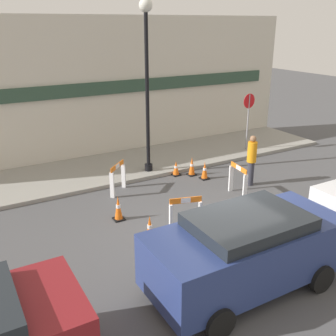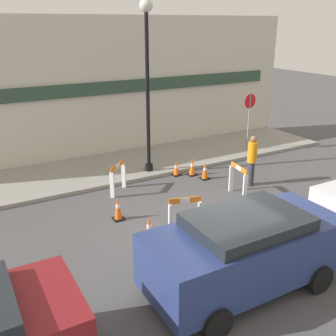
{
  "view_description": "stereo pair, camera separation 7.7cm",
  "coord_description": "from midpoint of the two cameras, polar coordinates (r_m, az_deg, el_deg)",
  "views": [
    {
      "loc": [
        -5.34,
        -7.01,
        5.23
      ],
      "look_at": [
        0.29,
        2.85,
        1.0
      ],
      "focal_mm": 42.0,
      "sensor_mm": 36.0,
      "label": 1
    },
    {
      "loc": [
        -5.27,
        -7.05,
        5.23
      ],
      "look_at": [
        0.29,
        2.85,
        1.0
      ],
      "focal_mm": 42.0,
      "sensor_mm": 36.0,
      "label": 2
    }
  ],
  "objects": [
    {
      "name": "ground_plane",
      "position": [
        10.24,
        6.42,
        -10.41
      ],
      "size": [
        60.0,
        60.0,
        0.0
      ],
      "primitive_type": "plane",
      "color": "#4C4C4F"
    },
    {
      "name": "sidewalk_slab",
      "position": [
        15.07,
        -7.24,
        0.22
      ],
      "size": [
        18.0,
        3.21,
        0.13
      ],
      "color": "gray",
      "rests_on": "ground_plane"
    },
    {
      "name": "storefront_facade",
      "position": [
        15.92,
        -10.07,
        11.17
      ],
      "size": [
        18.0,
        0.22,
        5.5
      ],
      "color": "beige",
      "rests_on": "ground_plane"
    },
    {
      "name": "streetlamp_post",
      "position": [
        13.55,
        -3.27,
        14.49
      ],
      "size": [
        0.44,
        0.44,
        5.82
      ],
      "color": "black",
      "rests_on": "sidewalk_slab"
    },
    {
      "name": "stop_sign",
      "position": [
        16.75,
        11.46,
        7.88
      ],
      "size": [
        0.6,
        0.06,
        2.36
      ],
      "rotation": [
        0.0,
        0.0,
        3.21
      ],
      "color": "gray",
      "rests_on": "sidewalk_slab"
    },
    {
      "name": "barricade_0",
      "position": [
        10.02,
        2.32,
        -7.05
      ],
      "size": [
        0.83,
        0.36,
        1.14
      ],
      "rotation": [
        0.0,
        0.0,
        6.0
      ],
      "color": "white",
      "rests_on": "ground_plane"
    },
    {
      "name": "barricade_1",
      "position": [
        12.6,
        9.95,
        -1.64
      ],
      "size": [
        0.25,
        0.9,
        1.03
      ],
      "rotation": [
        0.0,
        0.0,
        7.73
      ],
      "color": "white",
      "rests_on": "ground_plane"
    },
    {
      "name": "barricade_2",
      "position": [
        12.76,
        -7.48,
        -1.28
      ],
      "size": [
        0.77,
        0.71,
        0.99
      ],
      "rotation": [
        0.0,
        0.0,
        10.16
      ],
      "color": "white",
      "rests_on": "ground_plane"
    },
    {
      "name": "traffic_cone_0",
      "position": [
        13.9,
        5.18,
        -0.39
      ],
      "size": [
        0.3,
        0.3,
        0.64
      ],
      "color": "black",
      "rests_on": "ground_plane"
    },
    {
      "name": "traffic_cone_1",
      "position": [
        14.2,
        1.01,
        -0.05
      ],
      "size": [
        0.3,
        0.3,
        0.55
      ],
      "color": "black",
      "rests_on": "ground_plane"
    },
    {
      "name": "traffic_cone_2",
      "position": [
        11.03,
        9.63,
        -6.1
      ],
      "size": [
        0.3,
        0.3,
        0.73
      ],
      "color": "black",
      "rests_on": "ground_plane"
    },
    {
      "name": "traffic_cone_3",
      "position": [
        11.1,
        -7.42,
        -5.83
      ],
      "size": [
        0.3,
        0.3,
        0.72
      ],
      "color": "black",
      "rests_on": "ground_plane"
    },
    {
      "name": "traffic_cone_4",
      "position": [
        10.02,
        -2.88,
        -8.79
      ],
      "size": [
        0.3,
        0.3,
        0.7
      ],
      "color": "black",
      "rests_on": "ground_plane"
    },
    {
      "name": "traffic_cone_5",
      "position": [
        14.21,
        3.32,
        0.22
      ],
      "size": [
        0.3,
        0.3,
        0.68
      ],
      "color": "black",
      "rests_on": "ground_plane"
    },
    {
      "name": "person_worker",
      "position": [
        13.4,
        11.88,
        1.35
      ],
      "size": [
        0.31,
        0.31,
        1.74
      ],
      "rotation": [
        0.0,
        0.0,
        -3.13
      ],
      "color": "#33333D",
      "rests_on": "ground_plane"
    },
    {
      "name": "parked_car_1",
      "position": [
        8.24,
        11.04,
        -11.29
      ],
      "size": [
        4.15,
        1.93,
        1.68
      ],
      "color": "navy",
      "rests_on": "ground_plane"
    }
  ]
}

